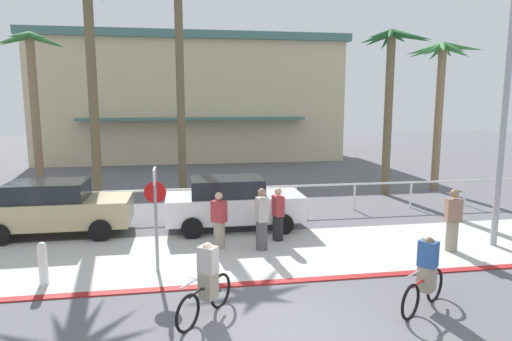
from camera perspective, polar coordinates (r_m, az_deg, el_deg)
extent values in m
plane|color=#5B5B60|center=(17.89, -3.39, -4.47)|extent=(80.00, 80.00, 0.00)
cube|color=beige|center=(12.37, -0.54, -10.60)|extent=(44.00, 4.00, 0.02)
cube|color=maroon|center=(10.53, 1.17, -14.17)|extent=(44.00, 0.24, 0.03)
cube|color=beige|center=(35.03, -8.28, 8.66)|extent=(20.49, 11.41, 8.06)
cube|color=#47706B|center=(35.27, -8.44, 15.63)|extent=(21.09, 12.01, 0.50)
cube|color=#47706B|center=(28.85, -7.99, 6.58)|extent=(14.34, 1.20, 0.16)
cylinder|color=white|center=(16.22, -2.87, -2.25)|extent=(27.86, 0.08, 0.08)
cylinder|color=white|center=(17.04, -26.89, -4.40)|extent=(0.08, 0.08, 1.00)
cylinder|color=white|center=(16.48, -19.16, -4.34)|extent=(0.08, 0.08, 1.00)
cylinder|color=white|center=(16.24, -11.04, -4.20)|extent=(0.08, 0.08, 1.00)
cylinder|color=white|center=(16.33, -2.85, -3.97)|extent=(0.08, 0.08, 1.00)
cylinder|color=white|center=(16.74, 5.08, -3.67)|extent=(0.08, 0.08, 1.00)
cylinder|color=white|center=(17.45, 12.50, -3.33)|extent=(0.08, 0.08, 1.00)
cylinder|color=white|center=(18.43, 19.23, -2.97)|extent=(0.08, 0.08, 1.00)
cylinder|color=white|center=(19.64, 25.20, -2.62)|extent=(0.08, 0.08, 1.00)
cylinder|color=gray|center=(11.11, -12.65, -7.20)|extent=(0.08, 0.08, 2.20)
cube|color=white|center=(10.83, -12.88, -0.68)|extent=(0.04, 0.56, 0.36)
cylinder|color=red|center=(10.90, -12.81, -2.75)|extent=(0.52, 0.03, 0.52)
cylinder|color=white|center=(11.39, -25.62, -11.04)|extent=(0.20, 0.20, 0.85)
sphere|color=white|center=(11.25, -25.78, -8.76)|extent=(0.20, 0.20, 0.20)
cylinder|color=#9EA0A5|center=(14.17, 29.22, 6.21)|extent=(0.18, 0.18, 7.50)
cylinder|color=#846B4C|center=(21.94, -26.42, 6.23)|extent=(0.36, 0.36, 6.92)
cone|color=#387F3D|center=(21.88, -25.20, 14.78)|extent=(1.51, 0.32, 0.77)
cone|color=#387F3D|center=(22.56, -25.24, 14.72)|extent=(1.32, 1.54, 0.67)
cone|color=#387F3D|center=(22.75, -26.89, 14.57)|extent=(0.63, 1.46, 0.65)
cone|color=#387F3D|center=(22.64, -28.60, 14.44)|extent=(1.69, 1.03, 0.69)
cone|color=#387F3D|center=(21.98, -28.83, 14.48)|extent=(1.46, 0.92, 0.78)
cone|color=#387F3D|center=(21.41, -28.14, 15.00)|extent=(0.68, 1.66, 0.58)
cone|color=#387F3D|center=(21.33, -26.22, 15.17)|extent=(1.31, 1.53, 0.58)
cylinder|color=brown|center=(18.32, -20.16, 8.82)|extent=(0.36, 0.36, 8.56)
cylinder|color=brown|center=(20.53, -9.67, 10.16)|extent=(0.36, 0.36, 9.25)
cylinder|color=brown|center=(20.35, 16.56, 6.76)|extent=(0.36, 0.36, 7.01)
cone|color=#235B2D|center=(20.93, 19.35, 15.83)|extent=(1.91, 0.32, 0.66)
cone|color=#235B2D|center=(21.19, 17.84, 15.90)|extent=(1.38, 1.23, 0.59)
cone|color=#235B2D|center=(21.30, 16.34, 15.59)|extent=(0.62, 1.80, 0.83)
cone|color=#235B2D|center=(20.90, 15.34, 15.89)|extent=(1.02, 1.45, 0.74)
cone|color=#235B2D|center=(20.45, 15.04, 16.07)|extent=(1.46, 0.79, 0.74)
cone|color=#235B2D|center=(20.05, 15.63, 16.39)|extent=(1.42, 0.78, 0.61)
cone|color=#235B2D|center=(19.74, 16.83, 16.29)|extent=(1.10, 1.59, 0.73)
cone|color=#235B2D|center=(19.78, 18.61, 16.19)|extent=(0.65, 1.93, 0.73)
cone|color=#235B2D|center=(20.32, 19.37, 15.95)|extent=(1.55, 1.37, 0.73)
cylinder|color=#846B4C|center=(22.06, 22.33, 6.06)|extent=(0.36, 0.36, 6.58)
cone|color=#387F3D|center=(22.51, 24.31, 13.77)|extent=(1.46, 0.32, 0.79)
cone|color=#387F3D|center=(22.75, 23.32, 13.86)|extent=(1.25, 1.12, 0.72)
cone|color=#387F3D|center=(22.89, 22.04, 13.77)|extent=(0.61, 1.73, 0.82)
cone|color=#387F3D|center=(22.62, 20.65, 14.23)|extent=(1.24, 1.84, 0.59)
cone|color=#387F3D|center=(22.01, 20.90, 14.07)|extent=(1.58, 0.83, 0.81)
cone|color=#387F3D|center=(21.66, 21.74, 14.13)|extent=(1.41, 0.77, 0.80)
cone|color=#387F3D|center=(21.25, 22.90, 14.28)|extent=(1.22, 1.79, 0.73)
cone|color=#387F3D|center=(21.65, 24.04, 14.08)|extent=(0.57, 1.48, 0.74)
cone|color=#387F3D|center=(22.05, 25.01, 14.08)|extent=(1.52, 1.34, 0.62)
cube|color=tan|center=(15.18, -24.08, -4.86)|extent=(4.40, 1.80, 0.80)
cube|color=#1E2328|center=(15.11, -25.16, -2.35)|extent=(2.29, 1.58, 0.56)
cylinder|color=black|center=(15.83, -18.22, -5.46)|extent=(0.66, 0.22, 0.66)
cylinder|color=black|center=(14.12, -19.33, -7.26)|extent=(0.66, 0.22, 0.66)
cylinder|color=black|center=(16.52, -27.95, -5.48)|extent=(0.66, 0.22, 0.66)
cube|color=white|center=(14.55, -2.75, -4.65)|extent=(4.40, 1.80, 0.80)
cube|color=#1E2328|center=(14.38, -3.76, -2.05)|extent=(2.29, 1.58, 0.56)
cylinder|color=black|center=(15.72, 2.01, -5.11)|extent=(0.66, 0.22, 0.66)
cylinder|color=black|center=(14.02, 3.46, -6.87)|extent=(0.66, 0.22, 0.66)
cylinder|color=black|center=(15.44, -8.35, -5.47)|extent=(0.66, 0.22, 0.66)
cylinder|color=black|center=(13.70, -8.21, -7.33)|extent=(0.66, 0.22, 0.66)
torus|color=black|center=(8.56, -8.73, -17.64)|extent=(0.48, 0.61, 0.72)
torus|color=black|center=(9.38, -4.58, -15.11)|extent=(0.48, 0.61, 0.72)
cylinder|color=black|center=(9.06, -5.77, -14.98)|extent=(0.46, 0.58, 0.35)
cylinder|color=black|center=(8.61, -7.80, -15.32)|extent=(0.27, 0.33, 0.07)
cylinder|color=black|center=(8.96, -6.13, -14.78)|extent=(0.05, 0.05, 0.44)
cylinder|color=silver|center=(8.37, -8.62, -14.14)|extent=(0.33, 0.42, 0.04)
cube|color=gray|center=(8.94, -6.13, -14.43)|extent=(0.42, 0.42, 0.52)
cube|color=#B7B2A8|center=(8.74, -6.19, -11.30)|extent=(0.43, 0.41, 0.52)
sphere|color=beige|center=(8.67, -6.22, -9.87)|extent=(0.22, 0.22, 0.22)
torus|color=black|center=(9.36, 19.19, -15.64)|extent=(0.62, 0.47, 0.72)
torus|color=black|center=(10.30, 21.93, -13.50)|extent=(0.62, 0.47, 0.72)
cylinder|color=red|center=(9.95, 21.21, -13.31)|extent=(0.59, 0.45, 0.35)
cylinder|color=red|center=(9.45, 19.94, -13.53)|extent=(0.34, 0.26, 0.07)
cylinder|color=red|center=(9.84, 21.00, -13.11)|extent=(0.05, 0.05, 0.44)
cylinder|color=silver|center=(9.20, 19.51, -12.41)|extent=(0.43, 0.32, 0.04)
cube|color=gray|center=(9.82, 21.02, -12.78)|extent=(0.42, 0.41, 0.52)
cube|color=#2D5699|center=(9.65, 21.20, -9.91)|extent=(0.41, 0.43, 0.52)
sphere|color=brown|center=(9.58, 21.28, -8.60)|extent=(0.22, 0.22, 0.22)
cylinder|color=#4C4C51|center=(12.54, 0.74, -8.33)|extent=(0.36, 0.36, 0.85)
cube|color=#B7B2A8|center=(12.34, 0.74, -5.00)|extent=(0.31, 0.43, 0.65)
sphere|color=#9E7556|center=(12.23, 0.75, -2.85)|extent=(0.23, 0.23, 0.23)
cylinder|color=gray|center=(13.59, 23.79, -7.74)|extent=(0.37, 0.37, 0.85)
cube|color=#93705B|center=(13.40, 23.99, -4.66)|extent=(0.44, 0.32, 0.65)
sphere|color=#9E7556|center=(13.31, 24.12, -2.68)|extent=(0.23, 0.23, 0.23)
cylinder|color=gray|center=(12.71, -4.73, -8.27)|extent=(0.45, 0.45, 0.78)
cube|color=#A33338|center=(12.53, -4.77, -5.25)|extent=(0.47, 0.45, 0.60)
sphere|color=#D6A884|center=(12.42, -4.80, -3.28)|extent=(0.22, 0.22, 0.22)
cylinder|color=#232326|center=(13.38, 2.83, -7.39)|extent=(0.37, 0.37, 0.77)
cube|color=#A33338|center=(13.20, 2.85, -4.55)|extent=(0.33, 0.44, 0.60)
sphere|color=#D6A884|center=(13.11, 2.86, -2.70)|extent=(0.21, 0.21, 0.21)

